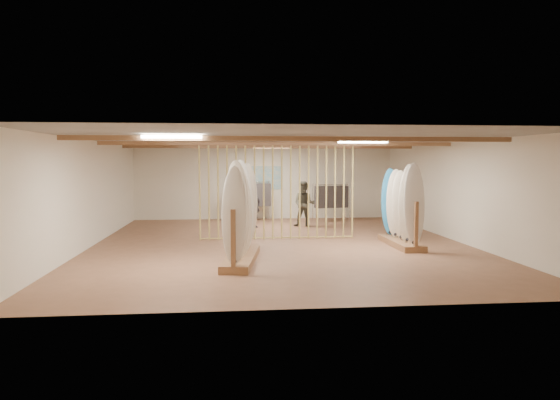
{
  "coord_description": "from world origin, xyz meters",
  "views": [
    {
      "loc": [
        -1.32,
        -13.39,
        2.25
      ],
      "look_at": [
        0.0,
        0.0,
        1.2
      ],
      "focal_mm": 32.0,
      "sensor_mm": 36.0,
      "label": 1
    }
  ],
  "objects": [
    {
      "name": "shopper_b",
      "position": [
        1.17,
        3.42,
        0.89
      ],
      "size": [
        1.02,
        0.89,
        1.77
      ],
      "primitive_type": "imported",
      "rotation": [
        0.0,
        0.0,
        -0.31
      ],
      "color": "#3C3A2E",
      "rests_on": "floor"
    },
    {
      "name": "ceiling_slats",
      "position": [
        0.0,
        0.0,
        2.72
      ],
      "size": [
        9.5,
        6.12,
        0.1
      ],
      "primitive_type": "cube",
      "color": "#916542",
      "rests_on": "ground"
    },
    {
      "name": "wall_left",
      "position": [
        -5.0,
        0.0,
        1.4
      ],
      "size": [
        0.0,
        12.0,
        12.0
      ],
      "primitive_type": "plane",
      "rotation": [
        1.57,
        0.0,
        1.57
      ],
      "color": "white",
      "rests_on": "ground"
    },
    {
      "name": "wall_right",
      "position": [
        5.0,
        0.0,
        1.4
      ],
      "size": [
        0.0,
        12.0,
        12.0
      ],
      "primitive_type": "plane",
      "rotation": [
        1.57,
        0.0,
        -1.57
      ],
      "color": "white",
      "rests_on": "ground"
    },
    {
      "name": "rack_left",
      "position": [
        -1.1,
        -2.31,
        0.75
      ],
      "size": [
        0.98,
        2.76,
        2.18
      ],
      "rotation": [
        0.0,
        0.0,
        -0.14
      ],
      "color": "#916542",
      "rests_on": "floor"
    },
    {
      "name": "bamboo_partition",
      "position": [
        0.0,
        0.8,
        1.4
      ],
      "size": [
        4.45,
        0.05,
        2.78
      ],
      "color": "tan",
      "rests_on": "ground"
    },
    {
      "name": "clothing_rack_b",
      "position": [
        2.4,
        4.81,
        0.93
      ],
      "size": [
        1.31,
        0.56,
        1.43
      ],
      "rotation": [
        0.0,
        0.0,
        0.19
      ],
      "color": "silver",
      "rests_on": "floor"
    },
    {
      "name": "wall_back",
      "position": [
        0.0,
        6.0,
        1.4
      ],
      "size": [
        12.0,
        0.0,
        12.0
      ],
      "primitive_type": "plane",
      "rotation": [
        1.57,
        0.0,
        0.0
      ],
      "color": "white",
      "rests_on": "ground"
    },
    {
      "name": "ceiling",
      "position": [
        0.0,
        0.0,
        2.8
      ],
      "size": [
        12.0,
        12.0,
        0.0
      ],
      "primitive_type": "plane",
      "rotation": [
        3.14,
        0.0,
        0.0
      ],
      "color": "gray",
      "rests_on": "ground"
    },
    {
      "name": "light_panels",
      "position": [
        0.0,
        0.0,
        2.74
      ],
      "size": [
        1.2,
        0.35,
        0.06
      ],
      "primitive_type": "cube",
      "color": "white",
      "rests_on": "ground"
    },
    {
      "name": "rack_right",
      "position": [
        3.18,
        -0.61,
        0.72
      ],
      "size": [
        0.6,
        2.22,
        2.11
      ],
      "rotation": [
        0.0,
        0.0,
        0.01
      ],
      "color": "#916542",
      "rests_on": "floor"
    },
    {
      "name": "poster",
      "position": [
        0.0,
        5.98,
        1.6
      ],
      "size": [
        1.4,
        0.03,
        0.9
      ],
      "primitive_type": "cube",
      "color": "#3593BC",
      "rests_on": "ground"
    },
    {
      "name": "floor",
      "position": [
        0.0,
        0.0,
        0.0
      ],
      "size": [
        12.0,
        12.0,
        0.0
      ],
      "primitive_type": "plane",
      "color": "#8F6045",
      "rests_on": "ground"
    },
    {
      "name": "clothing_rack_a",
      "position": [
        -0.5,
        5.22,
        0.98
      ],
      "size": [
        1.36,
        0.72,
        1.51
      ],
      "rotation": [
        0.0,
        0.0,
        0.3
      ],
      "color": "silver",
      "rests_on": "floor"
    },
    {
      "name": "wall_front",
      "position": [
        0.0,
        -6.0,
        1.4
      ],
      "size": [
        12.0,
        0.0,
        12.0
      ],
      "primitive_type": "plane",
      "rotation": [
        -1.57,
        0.0,
        0.0
      ],
      "color": "white",
      "rests_on": "ground"
    },
    {
      "name": "shopper_a",
      "position": [
        -0.64,
        3.48,
        1.0
      ],
      "size": [
        0.88,
        0.82,
        2.01
      ],
      "primitive_type": "imported",
      "rotation": [
        0.0,
        0.0,
        2.56
      ],
      "color": "#25252C",
      "rests_on": "floor"
    }
  ]
}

